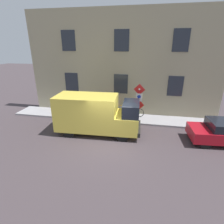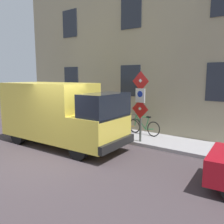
# 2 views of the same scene
# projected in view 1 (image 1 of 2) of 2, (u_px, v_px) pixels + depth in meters

# --- Properties ---
(ground_plane) EXTENTS (80.00, 80.00, 0.00)m
(ground_plane) POSITION_uv_depth(u_px,v_px,m) (108.00, 143.00, 10.62)
(ground_plane) COLOR #42383C
(sidewalk_slab) EXTENTS (1.91, 16.93, 0.14)m
(sidewalk_slab) POSITION_uv_depth(u_px,v_px,m) (119.00, 117.00, 14.07)
(sidewalk_slab) COLOR #9B989C
(sidewalk_slab) RESTS_ON ground_plane
(building_facade) EXTENTS (0.75, 14.93, 7.96)m
(building_facade) POSITION_uv_depth(u_px,v_px,m) (122.00, 65.00, 13.87)
(building_facade) COLOR #9D9376
(building_facade) RESTS_ON ground_plane
(sign_post_stacked) EXTENTS (0.17, 0.56, 2.71)m
(sign_post_stacked) POSITION_uv_depth(u_px,v_px,m) (139.00, 100.00, 12.47)
(sign_post_stacked) COLOR #474C47
(sign_post_stacked) RESTS_ON sidewalk_slab
(delivery_van) EXTENTS (2.22, 5.41, 2.50)m
(delivery_van) POSITION_uv_depth(u_px,v_px,m) (96.00, 114.00, 11.37)
(delivery_van) COLOR #E7CD48
(delivery_van) RESTS_ON ground_plane
(bicycle_green) EXTENTS (0.48, 1.71, 0.89)m
(bicycle_green) POSITION_uv_depth(u_px,v_px,m) (133.00, 111.00, 14.09)
(bicycle_green) COLOR black
(bicycle_green) RESTS_ON sidewalk_slab
(bicycle_orange) EXTENTS (0.46, 1.72, 0.89)m
(bicycle_orange) POSITION_uv_depth(u_px,v_px,m) (120.00, 111.00, 14.27)
(bicycle_orange) COLOR black
(bicycle_orange) RESTS_ON sidewalk_slab
(bicycle_black) EXTENTS (0.50, 1.72, 0.89)m
(bicycle_black) POSITION_uv_depth(u_px,v_px,m) (108.00, 110.00, 14.45)
(bicycle_black) COLOR black
(bicycle_black) RESTS_ON sidewalk_slab
(pedestrian) EXTENTS (0.44, 0.48, 1.72)m
(pedestrian) POSITION_uv_depth(u_px,v_px,m) (109.00, 106.00, 13.63)
(pedestrian) COLOR #262B47
(pedestrian) RESTS_ON sidewalk_slab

